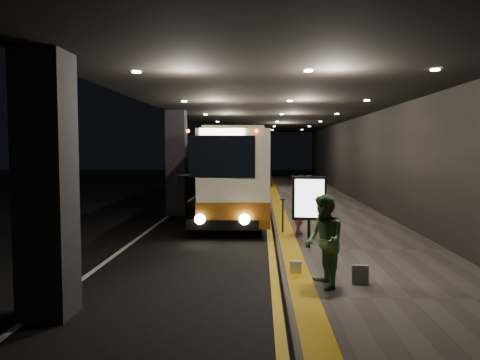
{
  "coord_description": "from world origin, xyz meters",
  "views": [
    {
      "loc": [
        2.05,
        -15.56,
        2.82
      ],
      "look_at": [
        1.31,
        0.95,
        1.7
      ],
      "focal_mm": 35.0,
      "sensor_mm": 36.0,
      "label": 1
    }
  ],
  "objects": [
    {
      "name": "bag_plain",
      "position": [
        2.8,
        -5.7,
        0.29
      ],
      "size": [
        0.25,
        0.2,
        0.28
      ],
      "primitive_type": "cube",
      "rotation": [
        0.0,
        0.0,
        -0.34
      ],
      "color": "silver",
      "rests_on": "sidewalk"
    },
    {
      "name": "ground",
      "position": [
        0.0,
        0.0,
        0.0
      ],
      "size": [
        90.0,
        90.0,
        0.0
      ],
      "primitive_type": "plane",
      "color": "black"
    },
    {
      "name": "support_columns",
      "position": [
        -1.5,
        4.0,
        2.2
      ],
      "size": [
        0.8,
        24.8,
        4.4
      ],
      "color": "black",
      "rests_on": "ground"
    },
    {
      "name": "passenger_boarding",
      "position": [
        3.26,
        -0.9,
        0.94
      ],
      "size": [
        0.47,
        0.63,
        1.57
      ],
      "primitive_type": "imported",
      "rotation": [
        0.0,
        0.0,
        1.74
      ],
      "color": "#CC5F78",
      "rests_on": "sidewalk"
    },
    {
      "name": "lane_line_white",
      "position": [
        -1.8,
        5.0,
        0.01
      ],
      "size": [
        0.12,
        50.0,
        0.01
      ],
      "primitive_type": "cube",
      "color": "silver",
      "rests_on": "ground"
    },
    {
      "name": "info_sign",
      "position": [
        3.35,
        -3.03,
        1.45
      ],
      "size": [
        0.92,
        0.22,
        1.93
      ],
      "rotation": [
        0.0,
        0.0,
        -0.12
      ],
      "color": "black",
      "rests_on": "sidewalk"
    },
    {
      "name": "coach_main",
      "position": [
        0.88,
        3.87,
        1.65
      ],
      "size": [
        2.92,
        11.11,
        3.43
      ],
      "rotation": [
        0.0,
        0.0,
        0.06
      ],
      "color": "beige",
      "rests_on": "ground"
    },
    {
      "name": "passenger_waiting_green",
      "position": [
        3.26,
        -6.65,
        1.05
      ],
      "size": [
        0.69,
        0.96,
        1.8
      ],
      "primitive_type": "imported",
      "rotation": [
        0.0,
        0.0,
        -1.39
      ],
      "color": "#4E7B44",
      "rests_on": "sidewalk"
    },
    {
      "name": "terminal_wall",
      "position": [
        7.0,
        5.0,
        3.0
      ],
      "size": [
        0.1,
        50.0,
        6.0
      ],
      "primitive_type": "cube",
      "color": "black",
      "rests_on": "ground"
    },
    {
      "name": "bag_polka",
      "position": [
        4.01,
        -6.41,
        0.34
      ],
      "size": [
        0.32,
        0.15,
        0.38
      ],
      "primitive_type": "cube",
      "rotation": [
        0.0,
        0.0,
        -0.06
      ],
      "color": "black",
      "rests_on": "sidewalk"
    },
    {
      "name": "coach_second",
      "position": [
        0.92,
        17.14,
        1.89
      ],
      "size": [
        3.15,
        12.63,
        3.94
      ],
      "rotation": [
        0.0,
        0.0,
        0.04
      ],
      "color": "beige",
      "rests_on": "ground"
    },
    {
      "name": "kerb_stripe_yellow",
      "position": [
        2.35,
        5.0,
        0.01
      ],
      "size": [
        0.18,
        50.0,
        0.01
      ],
      "primitive_type": "cube",
      "color": "gold",
      "rests_on": "ground"
    },
    {
      "name": "sidewalk",
      "position": [
        4.75,
        5.0,
        0.07
      ],
      "size": [
        4.5,
        50.0,
        0.15
      ],
      "primitive_type": "cube",
      "color": "#514C44",
      "rests_on": "ground"
    },
    {
      "name": "stanchion_post",
      "position": [
        2.75,
        -0.8,
        0.68
      ],
      "size": [
        0.05,
        0.05,
        1.06
      ],
      "primitive_type": "cylinder",
      "color": "black",
      "rests_on": "sidewalk"
    },
    {
      "name": "tactile_strip",
      "position": [
        2.85,
        5.0,
        0.16
      ],
      "size": [
        0.5,
        50.0,
        0.01
      ],
      "primitive_type": "cube",
      "color": "gold",
      "rests_on": "sidewalk"
    },
    {
      "name": "coach_third",
      "position": [
        0.79,
        32.38,
        1.65
      ],
      "size": [
        2.32,
        10.95,
        3.44
      ],
      "rotation": [
        0.0,
        0.0,
        0.0
      ],
      "color": "beige",
      "rests_on": "ground"
    },
    {
      "name": "canopy",
      "position": [
        2.5,
        5.0,
        4.6
      ],
      "size": [
        9.0,
        50.0,
        0.4
      ],
      "primitive_type": "cube",
      "color": "black",
      "rests_on": "support_columns"
    }
  ]
}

